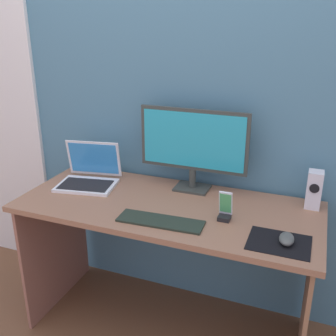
{
  "coord_description": "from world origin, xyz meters",
  "views": [
    {
      "loc": [
        0.64,
        -1.63,
        1.61
      ],
      "look_at": [
        0.01,
        -0.02,
        0.96
      ],
      "focal_mm": 42.28,
      "sensor_mm": 36.0,
      "label": 1
    }
  ],
  "objects_px": {
    "speaker_right": "(314,190)",
    "monitor": "(193,145)",
    "laptop": "(89,176)",
    "keyboard_external": "(160,221)",
    "phone_in_dock": "(225,210)",
    "mouse": "(287,239)"
  },
  "relations": [
    {
      "from": "speaker_right",
      "to": "monitor",
      "type": "bearing_deg",
      "value": -179.82
    },
    {
      "from": "speaker_right",
      "to": "phone_in_dock",
      "type": "distance_m",
      "value": 0.46
    },
    {
      "from": "keyboard_external",
      "to": "speaker_right",
      "type": "bearing_deg",
      "value": 30.05
    },
    {
      "from": "keyboard_external",
      "to": "phone_in_dock",
      "type": "xyz_separation_m",
      "value": [
        0.26,
        0.13,
        0.04
      ]
    },
    {
      "from": "laptop",
      "to": "keyboard_external",
      "type": "relative_size",
      "value": 0.89
    },
    {
      "from": "keyboard_external",
      "to": "phone_in_dock",
      "type": "bearing_deg",
      "value": 24.03
    },
    {
      "from": "monitor",
      "to": "speaker_right",
      "type": "distance_m",
      "value": 0.63
    },
    {
      "from": "speaker_right",
      "to": "keyboard_external",
      "type": "distance_m",
      "value": 0.75
    },
    {
      "from": "monitor",
      "to": "keyboard_external",
      "type": "distance_m",
      "value": 0.47
    },
    {
      "from": "keyboard_external",
      "to": "phone_in_dock",
      "type": "relative_size",
      "value": 2.83
    },
    {
      "from": "mouse",
      "to": "monitor",
      "type": "bearing_deg",
      "value": 140.77
    },
    {
      "from": "phone_in_dock",
      "to": "speaker_right",
      "type": "bearing_deg",
      "value": 36.84
    },
    {
      "from": "speaker_right",
      "to": "mouse",
      "type": "relative_size",
      "value": 1.85
    },
    {
      "from": "laptop",
      "to": "mouse",
      "type": "relative_size",
      "value": 3.47
    },
    {
      "from": "mouse",
      "to": "phone_in_dock",
      "type": "distance_m",
      "value": 0.31
    },
    {
      "from": "speaker_right",
      "to": "laptop",
      "type": "distance_m",
      "value": 1.17
    },
    {
      "from": "keyboard_external",
      "to": "phone_in_dock",
      "type": "distance_m",
      "value": 0.3
    },
    {
      "from": "mouse",
      "to": "speaker_right",
      "type": "bearing_deg",
      "value": 74.87
    },
    {
      "from": "monitor",
      "to": "phone_in_dock",
      "type": "height_order",
      "value": "monitor"
    },
    {
      "from": "speaker_right",
      "to": "laptop",
      "type": "height_order",
      "value": "laptop"
    },
    {
      "from": "monitor",
      "to": "laptop",
      "type": "distance_m",
      "value": 0.6
    },
    {
      "from": "phone_in_dock",
      "to": "mouse",
      "type": "bearing_deg",
      "value": -21.61
    }
  ]
}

